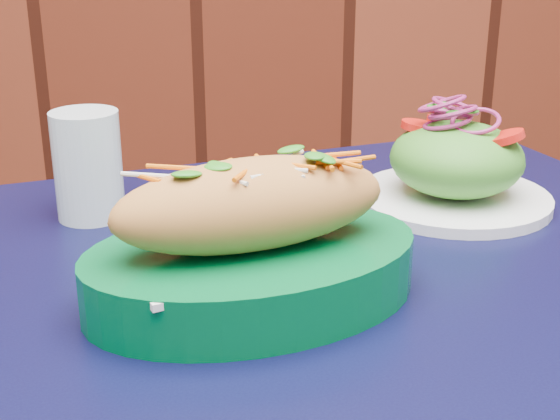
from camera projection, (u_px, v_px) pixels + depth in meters
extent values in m
cube|color=black|center=(373.00, 299.00, 0.69)|extent=(0.96, 0.96, 0.03)
cylinder|color=black|center=(453.00, 388.00, 1.22)|extent=(0.04, 0.04, 0.72)
cube|color=white|center=(252.00, 250.00, 0.64)|extent=(0.24, 0.19, 0.01)
ellipsoid|color=#E59048|center=(252.00, 204.00, 0.62)|extent=(0.25, 0.14, 0.07)
cylinder|color=white|center=(453.00, 198.00, 0.87)|extent=(0.21, 0.21, 0.01)
ellipsoid|color=#4C992D|center=(457.00, 159.00, 0.85)|extent=(0.15, 0.15, 0.08)
cylinder|color=red|center=(505.00, 133.00, 0.82)|extent=(0.04, 0.04, 0.01)
cylinder|color=red|center=(420.00, 122.00, 0.86)|extent=(0.04, 0.04, 0.01)
cylinder|color=red|center=(446.00, 118.00, 0.88)|extent=(0.04, 0.04, 0.01)
torus|color=#9C2263|center=(460.00, 118.00, 0.84)|extent=(0.05, 0.05, 0.00)
torus|color=#9C2263|center=(460.00, 115.00, 0.84)|extent=(0.05, 0.05, 0.00)
torus|color=#9C2263|center=(461.00, 111.00, 0.84)|extent=(0.05, 0.05, 0.00)
torus|color=#9C2263|center=(461.00, 108.00, 0.83)|extent=(0.05, 0.05, 0.00)
torus|color=#9C2263|center=(461.00, 104.00, 0.83)|extent=(0.05, 0.05, 0.00)
torus|color=#9C2263|center=(462.00, 100.00, 0.83)|extent=(0.05, 0.05, 0.00)
cylinder|color=silver|center=(88.00, 165.00, 0.81)|extent=(0.07, 0.07, 0.11)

